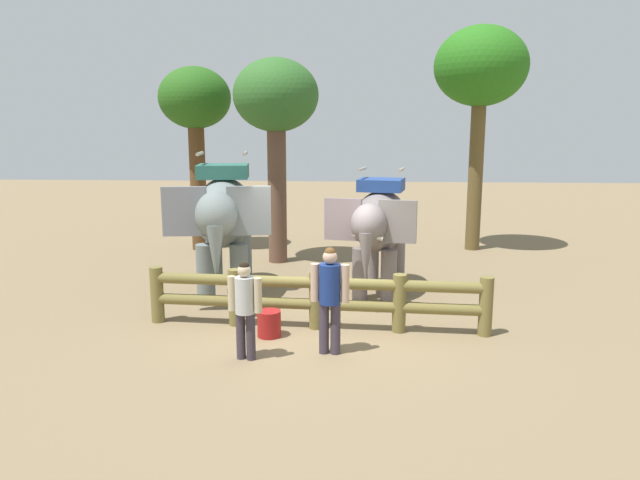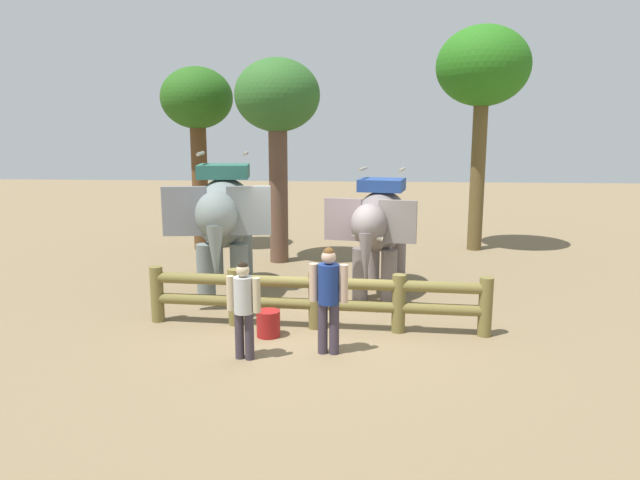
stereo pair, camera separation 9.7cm
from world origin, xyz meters
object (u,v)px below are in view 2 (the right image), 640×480
object	(u,v)px
log_fence	(315,296)
tree_back_center	(197,107)
tourist_man_in_blue	(329,293)
tree_far_right	(277,104)
elephant_center	(379,225)
tree_far_left	(483,71)
feed_bucket	(268,323)
tourist_woman_in_black	(244,303)
elephant_near_left	(224,216)

from	to	relation	value
log_fence	tree_back_center	bearing A→B (deg)	119.99
tourist_man_in_blue	tree_far_right	bearing A→B (deg)	104.74
elephant_center	tourist_man_in_blue	size ratio (longest dim) A/B	1.86
tree_far_left	elephant_center	bearing A→B (deg)	-120.76
log_fence	elephant_center	size ratio (longest dim) A/B	1.91
tree_far_left	feed_bucket	distance (m)	10.50
elephant_center	tree_far_left	bearing A→B (deg)	59.24
tourist_woman_in_black	log_fence	bearing A→B (deg)	56.80
log_fence	tree_back_center	distance (m)	8.69
feed_bucket	log_fence	bearing A→B (deg)	31.49
elephant_near_left	feed_bucket	xyz separation A→B (m)	(1.33, -2.50, -1.50)
tourist_woman_in_black	tree_back_center	world-z (taller)	tree_back_center
tourist_man_in_blue	feed_bucket	size ratio (longest dim) A/B	3.79
tourist_woman_in_black	tree_back_center	bearing A→B (deg)	109.54
elephant_near_left	tree_far_left	xyz separation A→B (m)	(6.28, 5.33, 3.42)
elephant_center	tree_far_left	distance (m)	6.85
tourist_man_in_blue	tourist_woman_in_black	bearing A→B (deg)	-166.11
elephant_near_left	elephant_center	distance (m)	3.33
tree_far_left	tourist_woman_in_black	bearing A→B (deg)	-120.20
tourist_man_in_blue	feed_bucket	world-z (taller)	tourist_man_in_blue
tree_back_center	tree_far_right	xyz separation A→B (m)	(2.55, -1.52, 0.01)
tourist_man_in_blue	tree_far_left	bearing A→B (deg)	65.68
log_fence	tourist_man_in_blue	xyz separation A→B (m)	(0.31, -1.19, 0.41)
elephant_center	tourist_woman_in_black	bearing A→B (deg)	-119.46
elephant_near_left	tree_back_center	distance (m)	5.73
tree_far_right	feed_bucket	size ratio (longest dim) A/B	11.63
tree_back_center	log_fence	bearing A→B (deg)	-60.01
elephant_center	tourist_woman_in_black	world-z (taller)	elephant_center
elephant_near_left	elephant_center	size ratio (longest dim) A/B	1.12
elephant_center	tourist_man_in_blue	bearing A→B (deg)	-104.04
elephant_near_left	feed_bucket	bearing A→B (deg)	-62.06
tree_far_right	tourist_man_in_blue	bearing A→B (deg)	-75.26
elephant_near_left	feed_bucket	world-z (taller)	elephant_near_left
tourist_woman_in_black	feed_bucket	xyz separation A→B (m)	(0.21, 1.03, -0.68)
tourist_woman_in_black	tree_far_right	size ratio (longest dim) A/B	0.29
elephant_near_left	tree_far_left	size ratio (longest dim) A/B	0.57
tree_back_center	tree_far_right	bearing A→B (deg)	-30.82
tree_back_center	feed_bucket	size ratio (longest dim) A/B	11.52
tourist_man_in_blue	tree_back_center	size ratio (longest dim) A/B	0.33
log_fence	feed_bucket	bearing A→B (deg)	-148.51
elephant_near_left	tourist_woman_in_black	bearing A→B (deg)	-72.46
log_fence	tree_back_center	xyz separation A→B (m)	(-3.96, 6.86, 3.57)
elephant_center	feed_bucket	world-z (taller)	elephant_center
log_fence	tree_far_left	distance (m)	9.61
elephant_near_left	tree_back_center	xyz separation A→B (m)	(-1.85, 4.84, 2.44)
tree_back_center	tree_far_right	size ratio (longest dim) A/B	0.99
tree_back_center	feed_bucket	xyz separation A→B (m)	(3.18, -7.34, -3.94)
elephant_near_left	tree_far_right	xyz separation A→B (m)	(0.70, 3.31, 2.45)
elephant_near_left	tourist_woman_in_black	xyz separation A→B (m)	(1.12, -3.54, -0.82)
tourist_woman_in_black	tree_far_right	xyz separation A→B (m)	(-0.42, 6.85, 3.27)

